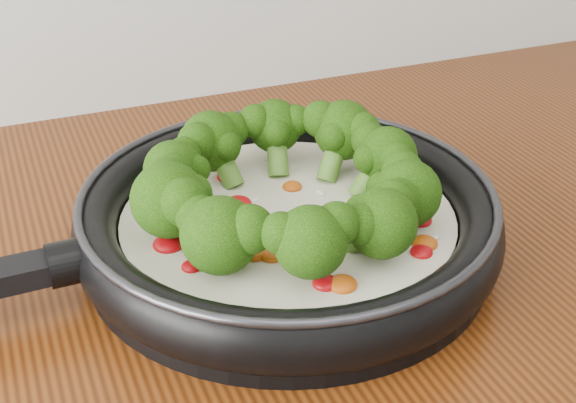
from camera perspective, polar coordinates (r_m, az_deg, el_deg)
name	(u,v)px	position (r m, az deg, el deg)	size (l,w,h in m)	color
skillet	(284,214)	(0.66, -0.30, -0.89)	(0.56, 0.37, 0.10)	black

